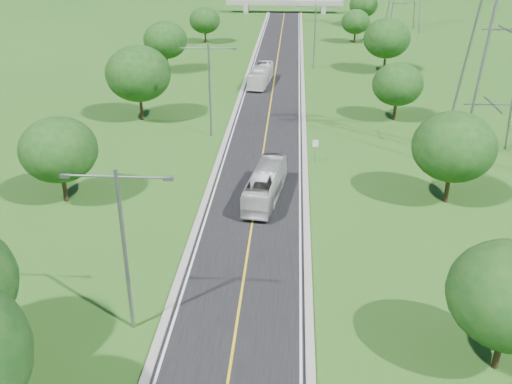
# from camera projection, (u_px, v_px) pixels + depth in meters

# --- Properties ---
(ground) EXTENTS (260.00, 260.00, 0.00)m
(ground) POSITION_uv_depth(u_px,v_px,m) (271.00, 99.00, 76.16)
(ground) COLOR #255518
(ground) RESTS_ON ground
(road) EXTENTS (8.00, 150.00, 0.06)m
(road) POSITION_uv_depth(u_px,v_px,m) (273.00, 87.00, 81.55)
(road) COLOR black
(road) RESTS_ON ground
(curb_left) EXTENTS (0.50, 150.00, 0.22)m
(curb_left) POSITION_uv_depth(u_px,v_px,m) (244.00, 86.00, 81.78)
(curb_left) COLOR gray
(curb_left) RESTS_ON ground
(curb_right) EXTENTS (0.50, 150.00, 0.22)m
(curb_right) POSITION_uv_depth(u_px,v_px,m) (303.00, 87.00, 81.26)
(curb_right) COLOR gray
(curb_right) RESTS_ON ground
(speed_limit_sign) EXTENTS (0.55, 0.09, 2.40)m
(speed_limit_sign) POSITION_uv_depth(u_px,v_px,m) (315.00, 147.00, 55.31)
(speed_limit_sign) COLOR slate
(speed_limit_sign) RESTS_ON ground
(overpass) EXTENTS (30.00, 3.00, 3.20)m
(overpass) POSITION_uv_depth(u_px,v_px,m) (285.00, 3.00, 147.24)
(overpass) COLOR gray
(overpass) RESTS_ON ground
(streetlight_near_left) EXTENTS (5.90, 0.25, 10.00)m
(streetlight_near_left) POSITION_uv_depth(u_px,v_px,m) (123.00, 239.00, 30.70)
(streetlight_near_left) COLOR slate
(streetlight_near_left) RESTS_ON ground
(streetlight_mid_left) EXTENTS (5.90, 0.25, 10.00)m
(streetlight_mid_left) POSITION_uv_depth(u_px,v_px,m) (209.00, 83.00, 60.45)
(streetlight_mid_left) COLOR slate
(streetlight_mid_left) RESTS_ON ground
(streetlight_far_right) EXTENTS (5.90, 0.25, 10.00)m
(streetlight_far_right) POSITION_uv_depth(u_px,v_px,m) (315.00, 31.00, 89.47)
(streetlight_far_right) COLOR slate
(streetlight_far_right) RESTS_ON ground
(power_tower_near) EXTENTS (9.00, 6.40, 28.00)m
(power_tower_near) POSITION_uv_depth(u_px,v_px,m) (510.00, 13.00, 50.79)
(power_tower_near) COLOR slate
(power_tower_near) RESTS_ON ground
(tree_lb) EXTENTS (6.30, 6.30, 7.33)m
(tree_lb) POSITION_uv_depth(u_px,v_px,m) (59.00, 150.00, 46.29)
(tree_lb) COLOR black
(tree_lb) RESTS_ON ground
(tree_lc) EXTENTS (7.56, 7.56, 8.79)m
(tree_lc) POSITION_uv_depth(u_px,v_px,m) (138.00, 74.00, 65.66)
(tree_lc) COLOR black
(tree_lc) RESTS_ON ground
(tree_ld) EXTENTS (6.72, 6.72, 7.82)m
(tree_ld) POSITION_uv_depth(u_px,v_px,m) (165.00, 40.00, 87.68)
(tree_ld) COLOR black
(tree_ld) RESTS_ON ground
(tree_le) EXTENTS (5.88, 5.88, 6.84)m
(tree_le) POSITION_uv_depth(u_px,v_px,m) (205.00, 20.00, 109.43)
(tree_le) COLOR black
(tree_le) RESTS_ON ground
(tree_ra) EXTENTS (6.30, 6.30, 7.33)m
(tree_ra) POSITION_uv_depth(u_px,v_px,m) (511.00, 295.00, 28.25)
(tree_ra) COLOR black
(tree_ra) RESTS_ON ground
(tree_rb) EXTENTS (6.72, 6.72, 7.82)m
(tree_rb) POSITION_uv_depth(u_px,v_px,m) (454.00, 147.00, 46.02)
(tree_rb) COLOR black
(tree_rb) RESTS_ON ground
(tree_rc) EXTENTS (5.88, 5.88, 6.84)m
(tree_rc) POSITION_uv_depth(u_px,v_px,m) (398.00, 84.00, 66.18)
(tree_rc) COLOR black
(tree_rc) RESTS_ON ground
(tree_rd) EXTENTS (7.14, 7.14, 8.30)m
(tree_rd) POSITION_uv_depth(u_px,v_px,m) (387.00, 38.00, 87.29)
(tree_rd) COLOR black
(tree_rd) RESTS_ON ground
(tree_re) EXTENTS (5.46, 5.46, 6.35)m
(tree_re) POSITION_uv_depth(u_px,v_px,m) (356.00, 22.00, 109.61)
(tree_re) COLOR black
(tree_re) RESTS_ON ground
(tree_rf) EXTENTS (6.30, 6.30, 7.33)m
(tree_rf) POSITION_uv_depth(u_px,v_px,m) (364.00, 5.00, 127.16)
(tree_rf) COLOR black
(tree_rf) RESTS_ON ground
(bus_outbound) EXTENTS (3.46, 9.66, 2.63)m
(bus_outbound) POSITION_uv_depth(u_px,v_px,m) (265.00, 185.00, 47.98)
(bus_outbound) COLOR silver
(bus_outbound) RESTS_ON road
(bus_inbound) EXTENTS (3.28, 9.83, 2.68)m
(bus_inbound) POSITION_uv_depth(u_px,v_px,m) (261.00, 75.00, 82.03)
(bus_inbound) COLOR white
(bus_inbound) RESTS_ON road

